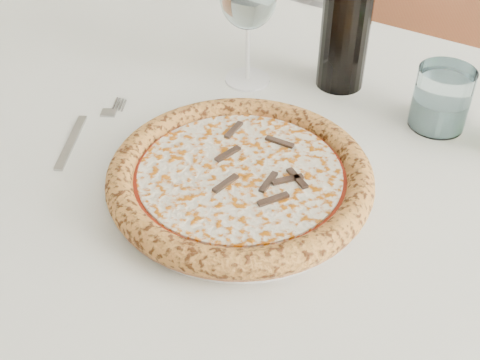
{
  "coord_description": "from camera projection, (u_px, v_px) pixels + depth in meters",
  "views": [
    {
      "loc": [
        0.11,
        -0.81,
        1.26
      ],
      "look_at": [
        -0.17,
        -0.29,
        0.78
      ],
      "focal_mm": 45.0,
      "sensor_mm": 36.0,
      "label": 1
    }
  ],
  "objects": [
    {
      "name": "dining_table",
      "position": [
        272.0,
        194.0,
        0.89
      ],
      "size": [
        1.65,
        1.06,
        0.76
      ],
      "color": "brown",
      "rests_on": "floor"
    },
    {
      "name": "pizza",
      "position": [
        240.0,
        176.0,
        0.75
      ],
      "size": [
        0.33,
        0.33,
        0.03
      ],
      "color": "#B87744",
      "rests_on": "plate"
    },
    {
      "name": "fork",
      "position": [
        84.0,
        132.0,
        0.87
      ],
      "size": [
        0.06,
        0.18,
        0.0
      ],
      "color": "#9B9B9B",
      "rests_on": "dining_table"
    },
    {
      "name": "plate",
      "position": [
        240.0,
        187.0,
        0.76
      ],
      "size": [
        0.31,
        0.31,
        0.02
      ],
      "color": "white",
      "rests_on": "dining_table"
    },
    {
      "name": "tumbler",
      "position": [
        441.0,
        102.0,
        0.86
      ],
      "size": [
        0.08,
        0.08,
        0.09
      ],
      "color": "white",
      "rests_on": "dining_table"
    },
    {
      "name": "wine_bottle",
      "position": [
        348.0,
        7.0,
        0.89
      ],
      "size": [
        0.08,
        0.08,
        0.31
      ],
      "color": "black",
      "rests_on": "dining_table"
    },
    {
      "name": "chair_far",
      "position": [
        432.0,
        54.0,
        1.53
      ],
      "size": [
        0.53,
        0.53,
        0.93
      ],
      "color": "brown",
      "rests_on": "floor"
    },
    {
      "name": "wine_glass",
      "position": [
        248.0,
        0.0,
        0.9
      ],
      "size": [
        0.09,
        0.09,
        0.19
      ],
      "color": "white",
      "rests_on": "dining_table"
    }
  ]
}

